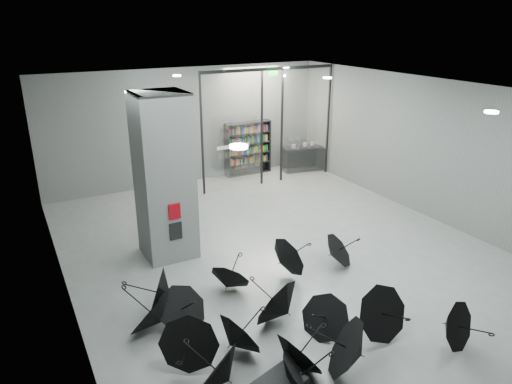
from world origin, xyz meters
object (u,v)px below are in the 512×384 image
column (164,177)px  umbrella_cluster (271,321)px  shop_counter (302,159)px  bookshelf (248,148)px

column → umbrella_cluster: bearing=-81.7°
column → shop_counter: bearing=31.5°
umbrella_cluster → shop_counter: bearing=53.1°
shop_counter → umbrella_cluster: size_ratio=0.26×
column → shop_counter: column is taller
column → umbrella_cluster: (0.59, -4.06, -1.69)m
bookshelf → umbrella_cluster: bookshelf is taller
bookshelf → shop_counter: (2.03, -0.61, -0.52)m
shop_counter → umbrella_cluster: (-6.15, -8.20, -0.15)m
column → bookshelf: column is taller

